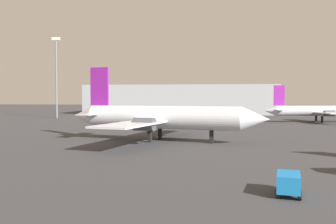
# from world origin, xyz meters

# --- Properties ---
(airplane_on_taxiway) EXTENTS (27.50, 26.12, 10.09)m
(airplane_on_taxiway) POSITION_xyz_m (-6.37, 40.62, 3.17)
(airplane_on_taxiway) COLOR silver
(airplane_on_taxiway) RESTS_ON ground_plane
(airplane_distant) EXTENTS (28.51, 19.21, 8.74)m
(airplane_distant) POSITION_xyz_m (27.51, 80.71, 2.77)
(airplane_distant) COLOR silver
(airplane_distant) RESTS_ON ground_plane
(baggage_cart) EXTENTS (1.84, 2.63, 1.30)m
(baggage_cart) POSITION_xyz_m (4.34, 15.18, 0.76)
(baggage_cart) COLOR #1972BF
(baggage_cart) RESTS_ON ground_plane
(light_mast_left) EXTENTS (2.40, 0.50, 23.11)m
(light_mast_left) POSITION_xyz_m (-42.65, 91.99, 12.85)
(light_mast_left) COLOR slate
(light_mast_left) RESTS_ON ground_plane
(terminal_building) EXTENTS (67.35, 27.88, 10.37)m
(terminal_building) POSITION_xyz_m (-8.87, 127.10, 5.19)
(terminal_building) COLOR #999EA3
(terminal_building) RESTS_ON ground_plane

